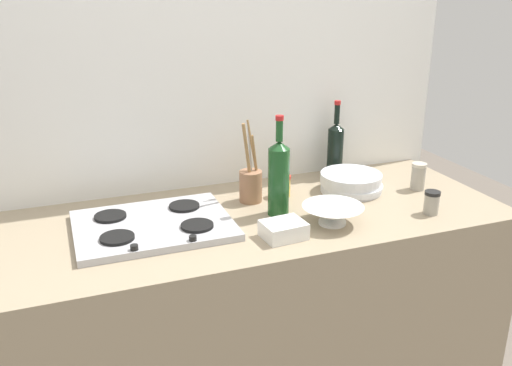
{
  "coord_description": "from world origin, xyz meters",
  "views": [
    {
      "loc": [
        -0.63,
        -1.68,
        1.68
      ],
      "look_at": [
        0.0,
        0.0,
        1.02
      ],
      "focal_mm": 38.83,
      "sensor_mm": 36.0,
      "label": 1
    }
  ],
  "objects": [
    {
      "name": "plate_stack",
      "position": [
        0.43,
        0.09,
        0.94
      ],
      "size": [
        0.24,
        0.25,
        0.08
      ],
      "color": "white",
      "rests_on": "counter_block"
    },
    {
      "name": "butter_dish",
      "position": [
        0.02,
        -0.2,
        0.93
      ],
      "size": [
        0.14,
        0.12,
        0.05
      ],
      "primitive_type": "cube",
      "rotation": [
        0.0,
        0.0,
        0.09
      ],
      "color": "white",
      "rests_on": "counter_block"
    },
    {
      "name": "condiment_jar_rear",
      "position": [
        0.69,
        0.02,
        0.95
      ],
      "size": [
        0.06,
        0.06,
        0.11
      ],
      "color": "#9E998C",
      "rests_on": "counter_block"
    },
    {
      "name": "condiment_jar_spare",
      "position": [
        0.58,
        -0.21,
        0.94
      ],
      "size": [
        0.06,
        0.06,
        0.08
      ],
      "color": "#9E998C",
      "rests_on": "counter_block"
    },
    {
      "name": "wine_bottle_leftmost",
      "position": [
        0.08,
        -0.02,
        1.04
      ],
      "size": [
        0.07,
        0.07,
        0.36
      ],
      "color": "#19471E",
      "rests_on": "counter_block"
    },
    {
      "name": "stovetop_hob",
      "position": [
        -0.36,
        0.01,
        0.91
      ],
      "size": [
        0.51,
        0.39,
        0.04
      ],
      "color": "#B2B2B7",
      "rests_on": "counter_block"
    },
    {
      "name": "mixing_bowl",
      "position": [
        0.22,
        -0.16,
        0.94
      ],
      "size": [
        0.21,
        0.21,
        0.06
      ],
      "color": "white",
      "rests_on": "counter_block"
    },
    {
      "name": "condiment_jar_front",
      "position": [
        0.16,
        0.13,
        0.94
      ],
      "size": [
        0.06,
        0.06,
        0.08
      ],
      "color": "gold",
      "rests_on": "counter_block"
    },
    {
      "name": "backsplash_panel",
      "position": [
        0.0,
        0.38,
        1.16
      ],
      "size": [
        1.9,
        0.06,
        2.32
      ],
      "primitive_type": "cube",
      "color": "white",
      "rests_on": "ground"
    },
    {
      "name": "wine_bottle_mid_left",
      "position": [
        0.46,
        0.27,
        1.02
      ],
      "size": [
        0.07,
        0.07,
        0.32
      ],
      "color": "black",
      "rests_on": "counter_block"
    },
    {
      "name": "utensil_crock",
      "position": [
        0.03,
        0.13,
        0.97
      ],
      "size": [
        0.08,
        0.08,
        0.31
      ],
      "color": "#996B4C",
      "rests_on": "counter_block"
    },
    {
      "name": "counter_block",
      "position": [
        0.0,
        0.0,
        0.45
      ],
      "size": [
        1.8,
        0.7,
        0.9
      ],
      "primitive_type": "cube",
      "color": "tan",
      "rests_on": "ground"
    }
  ]
}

